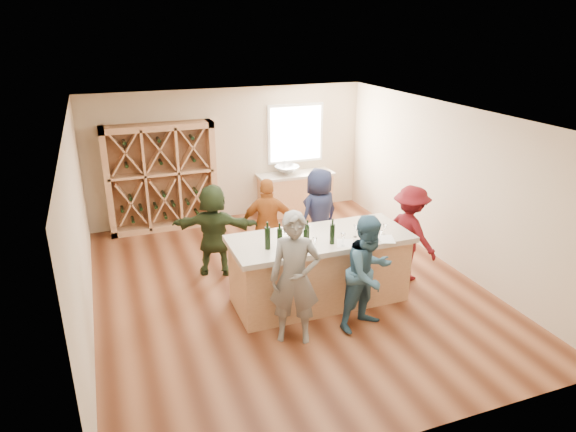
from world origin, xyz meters
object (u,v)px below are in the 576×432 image
object	(u,v)px
wine_bottle_c	(291,237)
person_server	(410,233)
person_far_mid	(268,225)
tasting_counter_base	(319,271)
wine_bottle_b	(280,239)
person_far_right	(319,214)
wine_rack	(161,178)
wine_bottle_f	(332,234)
wine_bottle_a	(268,238)
wine_bottle_e	(307,234)
person_near_left	(295,278)
person_near_right	(369,273)
sink	(287,170)
wine_bottle_d	(306,238)
person_far_left	(214,230)

from	to	relation	value
wine_bottle_c	person_server	world-z (taller)	person_server
person_far_mid	tasting_counter_base	bearing A→B (deg)	122.05
wine_bottle_b	person_far_right	size ratio (longest dim) A/B	0.18
wine_rack	wine_bottle_f	world-z (taller)	wine_rack
wine_bottle_a	wine_bottle_e	bearing A→B (deg)	1.71
wine_bottle_b	person_near_left	size ratio (longest dim) A/B	0.17
wine_bottle_c	wine_bottle_e	bearing A→B (deg)	3.07
person_near_right	wine_bottle_f	distance (m)	0.77
sink	wine_bottle_a	xyz separation A→B (m)	(-1.76, -3.94, 0.23)
wine_bottle_e	wine_bottle_f	world-z (taller)	wine_bottle_f
person_server	wine_bottle_a	bearing A→B (deg)	82.28
tasting_counter_base	person_near_right	world-z (taller)	person_near_right
wine_bottle_e	person_near_left	xyz separation A→B (m)	(-0.46, -0.70, -0.29)
tasting_counter_base	wine_bottle_e	distance (m)	0.77
sink	wine_bottle_f	xyz separation A→B (m)	(-0.83, -4.10, 0.22)
wine_bottle_c	wine_bottle_d	bearing A→B (deg)	-29.64
wine_bottle_a	wine_bottle_e	xyz separation A→B (m)	(0.61, 0.02, -0.03)
wine_rack	wine_bottle_a	distance (m)	4.13
tasting_counter_base	person_far_left	distance (m)	1.99
wine_rack	person_far_right	bearing A→B (deg)	-44.54
wine_bottle_e	person_far_mid	world-z (taller)	person_far_mid
wine_bottle_e	person_far_right	world-z (taller)	person_far_right
sink	person_server	size ratio (longest dim) A/B	0.33
person_server	wine_bottle_f	xyz separation A→B (m)	(-1.64, -0.47, 0.42)
person_far_right	wine_bottle_b	bearing A→B (deg)	32.41
wine_bottle_a	person_near_left	distance (m)	0.77
tasting_counter_base	wine_bottle_b	bearing A→B (deg)	-163.97
wine_rack	wine_bottle_f	distance (m)	4.57
sink	person_far_mid	xyz separation A→B (m)	(-1.26, -2.47, -0.19)
person_far_right	person_far_left	distance (m)	1.92
sink	person_far_right	size ratio (longest dim) A/B	0.32
person_far_mid	person_far_right	xyz separation A→B (m)	(1.01, 0.13, 0.02)
wine_bottle_b	person_server	xyz separation A→B (m)	(2.41, 0.38, -0.42)
wine_rack	wine_bottle_a	xyz separation A→B (m)	(0.94, -4.01, 0.14)
person_near_left	wine_bottle_b	bearing A→B (deg)	113.09
wine_bottle_f	person_near_left	bearing A→B (deg)	-145.85
person_far_right	person_near_left	bearing A→B (deg)	40.66
wine_bottle_e	wine_bottle_f	xyz separation A→B (m)	(0.32, -0.17, 0.02)
sink	person_near_right	size ratio (longest dim) A/B	0.32
wine_rack	tasting_counter_base	bearing A→B (deg)	-64.84
wine_bottle_a	wine_bottle_c	size ratio (longest dim) A/B	1.22
wine_bottle_b	person_near_right	world-z (taller)	person_near_right
sink	person_near_right	world-z (taller)	person_near_right
person_far_left	person_far_right	bearing A→B (deg)	-159.06
wine_rack	wine_bottle_b	xyz separation A→B (m)	(1.10, -4.07, 0.13)
wine_bottle_a	person_near_right	distance (m)	1.48
person_near_right	person_far_left	xyz separation A→B (m)	(-1.63, 2.38, -0.04)
person_near_left	person_far_right	size ratio (longest dim) A/B	1.10
wine_bottle_c	person_far_mid	world-z (taller)	person_far_mid
wine_bottle_b	person_far_right	distance (m)	2.18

